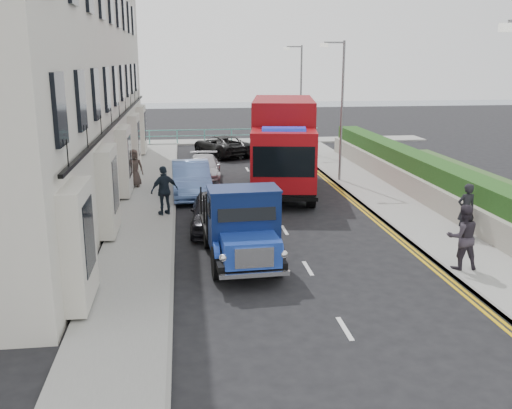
% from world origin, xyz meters
% --- Properties ---
extents(ground, '(120.00, 120.00, 0.00)m').
position_xyz_m(ground, '(0.00, 0.00, 0.00)').
color(ground, black).
rests_on(ground, ground).
extents(pavement_west, '(2.40, 38.00, 0.12)m').
position_xyz_m(pavement_west, '(-5.20, 9.00, 0.06)').
color(pavement_west, gray).
rests_on(pavement_west, ground).
extents(pavement_east, '(2.60, 38.00, 0.12)m').
position_xyz_m(pavement_east, '(5.30, 9.00, 0.06)').
color(pavement_east, gray).
rests_on(pavement_east, ground).
extents(promenade, '(30.00, 2.50, 0.12)m').
position_xyz_m(promenade, '(0.00, 29.00, 0.06)').
color(promenade, gray).
rests_on(promenade, ground).
extents(sea_plane, '(120.00, 120.00, 0.00)m').
position_xyz_m(sea_plane, '(0.00, 60.00, 0.00)').
color(sea_plane, slate).
rests_on(sea_plane, ground).
extents(terrace_west, '(6.31, 30.20, 14.25)m').
position_xyz_m(terrace_west, '(-9.47, 13.00, 7.17)').
color(terrace_west, beige).
rests_on(terrace_west, ground).
extents(garden_east, '(1.45, 28.00, 1.75)m').
position_xyz_m(garden_east, '(7.21, 9.00, 0.90)').
color(garden_east, '#B2AD9E').
rests_on(garden_east, ground).
extents(seafront_railing, '(13.00, 0.08, 1.11)m').
position_xyz_m(seafront_railing, '(0.00, 28.20, 0.58)').
color(seafront_railing, '#59B2A5').
rests_on(seafront_railing, ground).
extents(lamp_mid, '(1.23, 0.18, 7.00)m').
position_xyz_m(lamp_mid, '(4.18, 14.00, 4.00)').
color(lamp_mid, slate).
rests_on(lamp_mid, ground).
extents(lamp_far, '(1.23, 0.18, 7.00)m').
position_xyz_m(lamp_far, '(4.18, 24.00, 4.00)').
color(lamp_far, slate).
rests_on(lamp_far, ground).
extents(bedford_lorry, '(2.28, 5.28, 2.45)m').
position_xyz_m(bedford_lorry, '(-1.92, 2.41, 1.13)').
color(bedford_lorry, black).
rests_on(bedford_lorry, ground).
extents(red_lorry, '(4.09, 8.52, 4.28)m').
position_xyz_m(red_lorry, '(1.09, 12.56, 2.28)').
color(red_lorry, black).
rests_on(red_lorry, ground).
extents(parked_car_front, '(1.85, 4.10, 1.37)m').
position_xyz_m(parked_car_front, '(-2.60, 6.44, 0.68)').
color(parked_car_front, black).
rests_on(parked_car_front, ground).
extents(parked_car_mid, '(1.83, 4.85, 1.58)m').
position_xyz_m(parked_car_mid, '(-3.30, 11.89, 0.79)').
color(parked_car_mid, '#5C7FC5').
rests_on(parked_car_mid, ground).
extents(parked_car_rear, '(2.00, 4.42, 1.26)m').
position_xyz_m(parked_car_rear, '(-2.60, 15.35, 0.63)').
color(parked_car_rear, silver).
rests_on(parked_car_rear, ground).
extents(seafront_car_left, '(3.99, 5.36, 1.35)m').
position_xyz_m(seafront_car_left, '(-1.12, 22.88, 0.68)').
color(seafront_car_left, black).
rests_on(seafront_car_left, ground).
extents(seafront_car_right, '(2.02, 4.58, 1.53)m').
position_xyz_m(seafront_car_right, '(2.58, 22.92, 0.77)').
color(seafront_car_right, silver).
rests_on(seafront_car_right, ground).
extents(pedestrian_east_near, '(0.73, 0.52, 1.85)m').
position_xyz_m(pedestrian_east_near, '(6.10, 4.23, 1.05)').
color(pedestrian_east_near, black).
rests_on(pedestrian_east_near, pavement_east).
extents(pedestrian_east_far, '(0.99, 0.80, 1.95)m').
position_xyz_m(pedestrian_east_far, '(4.40, 1.13, 1.09)').
color(pedestrian_east_far, '#342D37').
rests_on(pedestrian_east_far, pavement_east).
extents(pedestrian_west_near, '(1.24, 0.93, 1.95)m').
position_xyz_m(pedestrian_west_near, '(-4.40, 8.36, 1.10)').
color(pedestrian_west_near, '#1A232E').
rests_on(pedestrian_west_near, pavement_west).
extents(pedestrian_west_far, '(0.91, 0.60, 1.83)m').
position_xyz_m(pedestrian_west_far, '(-6.00, 13.71, 1.04)').
color(pedestrian_west_far, '#3E322D').
rests_on(pedestrian_west_far, pavement_west).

